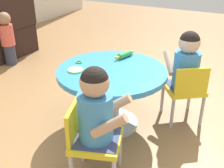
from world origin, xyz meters
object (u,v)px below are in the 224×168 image
object	(u,v)px
child_chair_left	(91,139)
rolling_pin	(125,55)
seated_child_right	(187,62)
toddler_standing	(7,37)
craft_table	(112,84)
seated_child_left	(96,108)
armchair_dark	(2,33)
craft_scissors	(90,77)
child_chair_right	(185,89)

from	to	relation	value
child_chair_left	rolling_pin	bearing A→B (deg)	12.23
child_chair_left	seated_child_right	distance (m)	1.04
rolling_pin	toddler_standing	bearing A→B (deg)	80.52
child_chair_left	toddler_standing	xyz separation A→B (m)	(1.16, 1.95, 0.05)
craft_table	child_chair_left	world-z (taller)	child_chair_left
seated_child_left	toddler_standing	xyz separation A→B (m)	(1.15, 1.98, -0.17)
child_chair_left	seated_child_right	xyz separation A→B (m)	(0.96, -0.32, 0.23)
toddler_standing	rolling_pin	size ratio (longest dim) A/B	2.96
craft_table	armchair_dark	distance (m)	2.30
seated_child_right	craft_table	bearing A→B (deg)	127.17
seated_child_right	toddler_standing	xyz separation A→B (m)	(0.20, 2.27, -0.17)
rolling_pin	craft_scissors	size ratio (longest dim) A/B	1.60
child_chair_left	toddler_standing	distance (m)	2.27
craft_table	seated_child_right	world-z (taller)	seated_child_right
toddler_standing	craft_scissors	bearing A→B (deg)	-114.42
child_chair_left	craft_scissors	bearing A→B (deg)	31.70
child_chair_left	rolling_pin	xyz separation A→B (m)	(0.87, 0.19, 0.23)
armchair_dark	seated_child_right	bearing A→B (deg)	-99.68
craft_table	child_chair_right	size ratio (longest dim) A/B	1.61
armchair_dark	seated_child_left	bearing A→B (deg)	-120.76
child_chair_right	toddler_standing	xyz separation A→B (m)	(0.24, 2.29, 0.05)
craft_table	seated_child_right	bearing A→B (deg)	-52.83
rolling_pin	craft_scissors	xyz separation A→B (m)	(-0.48, 0.05, -0.02)
child_chair_left	seated_child_left	distance (m)	0.23
child_chair_right	armchair_dark	world-z (taller)	armchair_dark
seated_child_right	seated_child_left	bearing A→B (deg)	163.23
craft_table	child_chair_right	distance (m)	0.62
craft_table	craft_scissors	xyz separation A→B (m)	(-0.20, 0.08, 0.13)
seated_child_left	craft_table	bearing A→B (deg)	19.28
seated_child_left	armchair_dark	world-z (taller)	armchair_dark
seated_child_right	toddler_standing	size ratio (longest dim) A/B	0.76
seated_child_left	armchair_dark	xyz separation A→B (m)	(1.40, 2.35, -0.22)
seated_child_right	rolling_pin	bearing A→B (deg)	99.97
child_chair_right	armchair_dark	xyz separation A→B (m)	(0.48, 2.66, 0.00)
craft_table	rolling_pin	bearing A→B (deg)	4.96
child_chair_right	craft_scissors	distance (m)	0.82
seated_child_left	child_chair_left	bearing A→B (deg)	108.80
rolling_pin	armchair_dark	bearing A→B (deg)	75.74
craft_table	seated_child_left	xyz separation A→B (m)	(-0.58, -0.20, 0.15)
craft_table	child_chair_left	size ratio (longest dim) A/B	1.61
toddler_standing	child_chair_left	bearing A→B (deg)	-120.91
craft_table	child_chair_left	distance (m)	0.62
armchair_dark	rolling_pin	xyz separation A→B (m)	(-0.54, -2.12, 0.23)
armchair_dark	craft_scissors	distance (m)	2.32
seated_child_left	toddler_standing	bearing A→B (deg)	59.85
rolling_pin	seated_child_right	bearing A→B (deg)	-80.03
child_chair_right	seated_child_right	size ratio (longest dim) A/B	1.05
seated_child_right	craft_scissors	xyz separation A→B (m)	(-0.57, 0.57, -0.02)
toddler_standing	craft_scissors	distance (m)	1.88
craft_table	craft_scissors	world-z (taller)	craft_scissors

